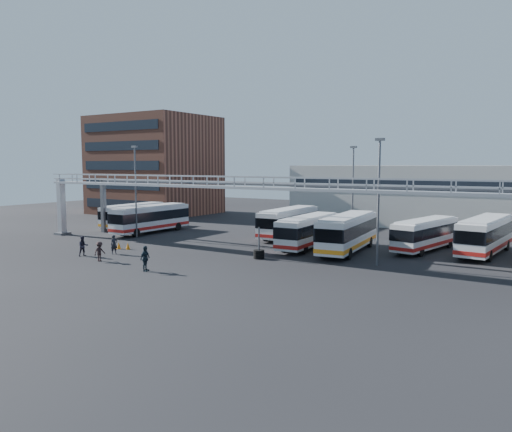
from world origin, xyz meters
The scene contains 21 objects.
ground centered at (0.00, 0.00, 0.00)m, with size 140.00×140.00×0.00m, color black.
gantry centered at (0.00, 5.87, 5.51)m, with size 51.40×5.15×7.10m.
apartment_building centered at (-34.00, 30.00, 8.00)m, with size 18.00×15.00×16.00m, color brown.
warehouse centered at (12.00, 38.00, 4.00)m, with size 42.00×14.00×8.00m, color #9E9E99.
light_pole_left centered at (-16.00, 8.00, 5.73)m, with size 0.70×0.35×10.21m.
light_pole_mid centered at (12.00, 7.00, 5.73)m, with size 0.70×0.35×10.21m.
light_pole_back centered at (4.00, 22.00, 5.73)m, with size 0.70×0.35×10.21m.
bus_0 centered at (-22.61, 14.08, 1.70)m, with size 2.76×10.20×3.07m.
bus_1 centered at (-17.22, 11.52, 1.83)m, with size 2.66×10.92×3.31m.
bus_4 centered at (-1.48, 16.96, 1.82)m, with size 2.98×10.92×3.29m.
bus_5 centered at (3.51, 11.79, 1.75)m, with size 2.92×10.53×3.17m.
bus_6 centered at (7.60, 11.70, 1.93)m, with size 3.76×11.66×3.48m.
bus_7 centered at (13.60, 16.19, 1.68)m, with size 4.11×10.23×3.03m.
bus_8 centered at (18.65, 17.09, 1.87)m, with size 3.55×11.31×3.38m.
pedestrian_a centered at (-10.01, -0.66, 0.88)m, with size 0.64×0.42×1.77m, color black.
pedestrian_b centered at (-11.56, -2.83, 0.90)m, with size 0.87×0.68×1.79m, color #221F2B.
pedestrian_c centered at (-8.39, -3.70, 0.84)m, with size 1.08×0.62×1.68m, color black.
pedestrian_d centered at (-2.30, -4.53, 0.98)m, with size 1.15×0.48×1.97m, color #1C2A32.
cone_left centered at (-10.85, 1.80, 0.33)m, with size 0.42×0.42×0.66m, color #D16C0B.
cone_right centered at (-11.84, 1.55, 0.33)m, with size 0.41×0.41×0.66m, color #D16C0B.
tire_stack centered at (2.33, 4.50, 0.46)m, with size 0.96×0.96×2.74m.
Camera 1 is at (24.85, -31.74, 8.12)m, focal length 35.00 mm.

